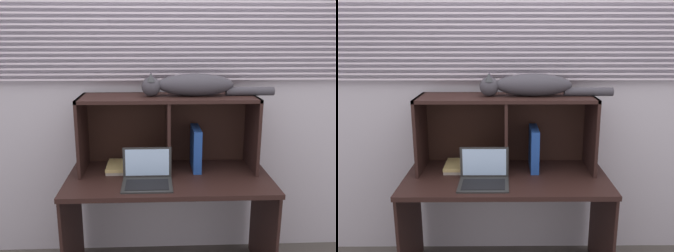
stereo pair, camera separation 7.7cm
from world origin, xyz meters
The scene contains 7 objects.
back_panel_with_blinds centered at (0.00, 0.55, 1.26)m, with size 4.40×0.08×2.50m.
desk centered at (0.00, 0.19, 0.58)m, with size 1.31×0.63×0.73m.
hutch_shelf_unit centered at (0.00, 0.36, 1.07)m, with size 1.15×0.35×0.50m.
cat centered at (0.16, 0.32, 1.30)m, with size 0.87×0.16×0.15m.
laptop centered at (-0.14, 0.08, 0.77)m, with size 0.31×0.23×0.21m.
binder_upright centered at (0.19, 0.32, 0.87)m, with size 0.05×0.24×0.29m, color #1D4194.
book_stack centered at (-0.31, 0.32, 0.75)m, with size 0.20×0.23×0.04m.
Camera 1 is at (-0.10, -1.97, 1.61)m, focal length 38.14 mm.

